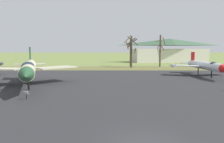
{
  "coord_description": "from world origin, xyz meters",
  "views": [
    {
      "loc": [
        -1.69,
        -11.08,
        5.02
      ],
      "look_at": [
        -1.89,
        17.66,
        2.06
      ],
      "focal_mm": 35.14,
      "sensor_mm": 36.0,
      "label": 1
    }
  ],
  "objects_px": {
    "info_placard_front_left": "(26,94)",
    "jet_fighter_rear_center": "(206,66)",
    "jet_fighter_front_left": "(29,68)",
    "visitor_building": "(170,51)"
  },
  "relations": [
    {
      "from": "jet_fighter_front_left",
      "to": "info_placard_front_left",
      "type": "bearing_deg",
      "value": -71.05
    },
    {
      "from": "info_placard_front_left",
      "to": "visitor_building",
      "type": "distance_m",
      "value": 70.66
    },
    {
      "from": "jet_fighter_front_left",
      "to": "jet_fighter_rear_center",
      "type": "distance_m",
      "value": 29.9
    },
    {
      "from": "jet_fighter_rear_center",
      "to": "jet_fighter_front_left",
      "type": "bearing_deg",
      "value": -158.79
    },
    {
      "from": "jet_fighter_front_left",
      "to": "info_placard_front_left",
      "type": "height_order",
      "value": "jet_fighter_front_left"
    },
    {
      "from": "info_placard_front_left",
      "to": "visitor_building",
      "type": "xyz_separation_m",
      "value": [
        30.25,
        63.74,
        3.83
      ]
    },
    {
      "from": "info_placard_front_left",
      "to": "jet_fighter_rear_center",
      "type": "height_order",
      "value": "jet_fighter_rear_center"
    },
    {
      "from": "info_placard_front_left",
      "to": "visitor_building",
      "type": "height_order",
      "value": "visitor_building"
    },
    {
      "from": "jet_fighter_front_left",
      "to": "info_placard_front_left",
      "type": "xyz_separation_m",
      "value": [
        2.58,
        -7.51,
        -1.92
      ]
    },
    {
      "from": "info_placard_front_left",
      "to": "jet_fighter_rear_center",
      "type": "bearing_deg",
      "value": 35.93
    }
  ]
}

